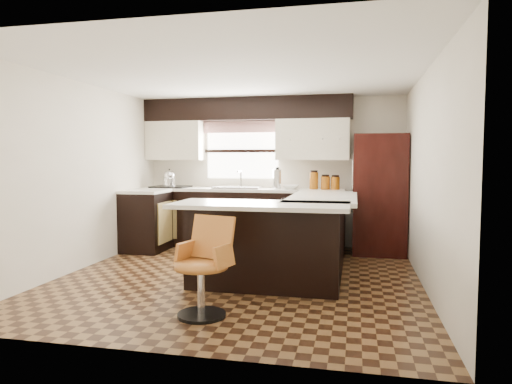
% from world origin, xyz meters
% --- Properties ---
extents(floor, '(4.40, 4.40, 0.00)m').
position_xyz_m(floor, '(0.00, 0.00, 0.00)').
color(floor, '#49301A').
rests_on(floor, ground).
extents(ceiling, '(4.40, 4.40, 0.00)m').
position_xyz_m(ceiling, '(0.00, 0.00, 2.40)').
color(ceiling, silver).
rests_on(ceiling, wall_back).
extents(wall_back, '(4.40, 0.00, 4.40)m').
position_xyz_m(wall_back, '(0.00, 2.20, 1.20)').
color(wall_back, beige).
rests_on(wall_back, floor).
extents(wall_front, '(4.40, 0.00, 4.40)m').
position_xyz_m(wall_front, '(0.00, -2.20, 1.20)').
color(wall_front, beige).
rests_on(wall_front, floor).
extents(wall_left, '(0.00, 4.40, 4.40)m').
position_xyz_m(wall_left, '(-2.10, 0.00, 1.20)').
color(wall_left, beige).
rests_on(wall_left, floor).
extents(wall_right, '(0.00, 4.40, 4.40)m').
position_xyz_m(wall_right, '(2.10, 0.00, 1.20)').
color(wall_right, beige).
rests_on(wall_right, floor).
extents(base_cab_back, '(3.30, 0.60, 0.90)m').
position_xyz_m(base_cab_back, '(-0.45, 1.90, 0.45)').
color(base_cab_back, black).
rests_on(base_cab_back, floor).
extents(base_cab_left, '(0.60, 0.70, 0.90)m').
position_xyz_m(base_cab_left, '(-1.80, 1.25, 0.45)').
color(base_cab_left, black).
rests_on(base_cab_left, floor).
extents(counter_back, '(3.30, 0.60, 0.04)m').
position_xyz_m(counter_back, '(-0.45, 1.90, 0.92)').
color(counter_back, silver).
rests_on(counter_back, base_cab_back).
extents(counter_left, '(0.60, 0.70, 0.04)m').
position_xyz_m(counter_left, '(-1.80, 1.25, 0.92)').
color(counter_left, silver).
rests_on(counter_left, base_cab_left).
extents(soffit, '(3.40, 0.35, 0.36)m').
position_xyz_m(soffit, '(-0.40, 2.03, 2.22)').
color(soffit, black).
rests_on(soffit, wall_back).
extents(upper_cab_left, '(0.94, 0.35, 0.64)m').
position_xyz_m(upper_cab_left, '(-1.62, 2.03, 1.72)').
color(upper_cab_left, beige).
rests_on(upper_cab_left, wall_back).
extents(upper_cab_right, '(1.14, 0.35, 0.64)m').
position_xyz_m(upper_cab_right, '(0.68, 2.03, 1.72)').
color(upper_cab_right, beige).
rests_on(upper_cab_right, wall_back).
extents(window_pane, '(1.20, 0.02, 0.90)m').
position_xyz_m(window_pane, '(-0.50, 2.18, 1.55)').
color(window_pane, white).
rests_on(window_pane, wall_back).
extents(valance, '(1.30, 0.06, 0.18)m').
position_xyz_m(valance, '(-0.50, 2.14, 1.94)').
color(valance, '#D19B93').
rests_on(valance, wall_back).
extents(sink, '(0.75, 0.45, 0.03)m').
position_xyz_m(sink, '(-0.50, 1.88, 0.96)').
color(sink, '#B2B2B7').
rests_on(sink, counter_back).
extents(dishwasher, '(0.58, 0.03, 0.78)m').
position_xyz_m(dishwasher, '(0.55, 1.61, 0.43)').
color(dishwasher, black).
rests_on(dishwasher, floor).
extents(cooktop, '(0.58, 0.50, 0.02)m').
position_xyz_m(cooktop, '(-1.65, 1.88, 0.96)').
color(cooktop, black).
rests_on(cooktop, counter_back).
extents(peninsula_long, '(0.60, 1.95, 0.90)m').
position_xyz_m(peninsula_long, '(0.90, 0.62, 0.45)').
color(peninsula_long, black).
rests_on(peninsula_long, floor).
extents(peninsula_return, '(1.65, 0.60, 0.90)m').
position_xyz_m(peninsula_return, '(0.38, -0.35, 0.45)').
color(peninsula_return, black).
rests_on(peninsula_return, floor).
extents(counter_pen_long, '(0.84, 1.95, 0.04)m').
position_xyz_m(counter_pen_long, '(0.95, 0.62, 0.92)').
color(counter_pen_long, silver).
rests_on(counter_pen_long, peninsula_long).
extents(counter_pen_return, '(1.89, 0.84, 0.04)m').
position_xyz_m(counter_pen_return, '(0.35, -0.44, 0.92)').
color(counter_pen_return, silver).
rests_on(counter_pen_return, peninsula_return).
extents(refrigerator, '(0.76, 0.73, 1.78)m').
position_xyz_m(refrigerator, '(1.70, 1.81, 0.89)').
color(refrigerator, black).
rests_on(refrigerator, floor).
extents(bar_chair, '(0.59, 0.59, 0.90)m').
position_xyz_m(bar_chair, '(0.01, -1.39, 0.45)').
color(bar_chair, '#B96C2A').
rests_on(bar_chair, floor).
extents(kettle, '(0.21, 0.21, 0.28)m').
position_xyz_m(kettle, '(-1.67, 1.88, 1.11)').
color(kettle, silver).
rests_on(kettle, cooktop).
extents(percolator, '(0.14, 0.14, 0.31)m').
position_xyz_m(percolator, '(0.14, 1.90, 1.10)').
color(percolator, silver).
rests_on(percolator, counter_back).
extents(mixing_bowl, '(0.29, 0.29, 0.06)m').
position_xyz_m(mixing_bowl, '(0.36, 1.90, 0.98)').
color(mixing_bowl, white).
rests_on(mixing_bowl, counter_back).
extents(canister_large, '(0.14, 0.14, 0.26)m').
position_xyz_m(canister_large, '(0.71, 1.92, 1.08)').
color(canister_large, '#88460C').
rests_on(canister_large, counter_back).
extents(canister_med, '(0.14, 0.14, 0.20)m').
position_xyz_m(canister_med, '(0.89, 1.92, 1.05)').
color(canister_med, '#88460C').
rests_on(canister_med, counter_back).
extents(canister_small, '(0.13, 0.13, 0.20)m').
position_xyz_m(canister_small, '(1.04, 1.92, 1.04)').
color(canister_small, '#88460C').
rests_on(canister_small, counter_back).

